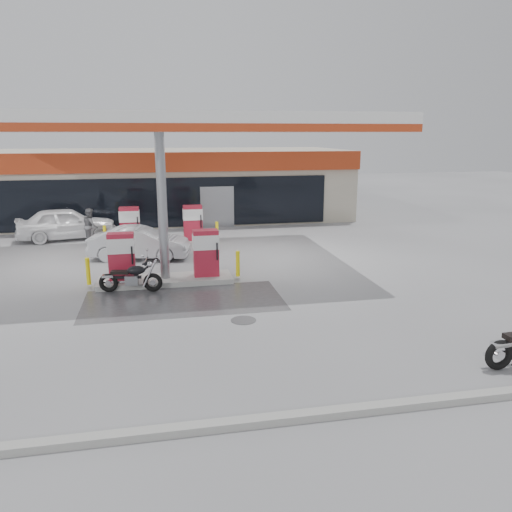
% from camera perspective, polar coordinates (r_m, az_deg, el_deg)
% --- Properties ---
extents(ground, '(90.00, 90.00, 0.00)m').
position_cam_1_polar(ground, '(15.42, -10.11, -5.14)').
color(ground, gray).
rests_on(ground, ground).
extents(wet_patch, '(6.00, 3.00, 0.00)m').
position_cam_1_polar(wet_patch, '(15.44, -8.25, -5.04)').
color(wet_patch, '#4C4C4F').
rests_on(wet_patch, ground).
extents(drain_cover, '(0.70, 0.70, 0.01)m').
position_cam_1_polar(drain_cover, '(13.71, -1.45, -7.35)').
color(drain_cover, '#38383A').
rests_on(drain_cover, ground).
extents(kerb, '(28.00, 0.25, 0.15)m').
position_cam_1_polar(kerb, '(9.04, -8.93, -19.09)').
color(kerb, gray).
rests_on(kerb, ground).
extents(store_building, '(22.00, 8.22, 4.00)m').
position_cam_1_polar(store_building, '(30.68, -11.02, 8.10)').
color(store_building, beige).
rests_on(store_building, ground).
extents(canopy, '(16.00, 10.02, 5.51)m').
position_cam_1_polar(canopy, '(19.60, -11.16, 14.51)').
color(canopy, silver).
rests_on(canopy, ground).
extents(pump_island_near, '(5.14, 1.30, 1.78)m').
position_cam_1_polar(pump_island_near, '(17.14, -10.38, -0.74)').
color(pump_island_near, '#9E9E99').
rests_on(pump_island_near, ground).
extents(pump_island_far, '(5.14, 1.30, 1.78)m').
position_cam_1_polar(pump_island_far, '(23.00, -10.69, 2.97)').
color(pump_island_far, '#9E9E99').
rests_on(pump_island_far, ground).
extents(parked_motorcycle, '(2.03, 0.80, 1.04)m').
position_cam_1_polar(parked_motorcycle, '(16.45, -14.03, -2.44)').
color(parked_motorcycle, black).
rests_on(parked_motorcycle, ground).
extents(sedan_white, '(4.80, 2.70, 1.54)m').
position_cam_1_polar(sedan_white, '(25.52, -20.85, 3.50)').
color(sedan_white, white).
rests_on(sedan_white, ground).
extents(attendant, '(0.78, 0.91, 1.64)m').
position_cam_1_polar(attendant, '(24.15, -18.39, 3.28)').
color(attendant, slate).
rests_on(attendant, ground).
extents(hatchback_silver, '(4.16, 2.17, 1.31)m').
position_cam_1_polar(hatchback_silver, '(20.67, -13.15, 1.46)').
color(hatchback_silver, '#AEB2B7').
rests_on(hatchback_silver, ground).
extents(parked_car_left, '(4.62, 3.19, 1.24)m').
position_cam_1_polar(parked_car_left, '(29.25, -19.74, 4.52)').
color(parked_car_left, '#16174C').
rests_on(parked_car_left, ground).
extents(parked_car_right, '(3.96, 2.01, 1.07)m').
position_cam_1_polar(parked_car_right, '(29.31, -2.01, 5.18)').
color(parked_car_right, black).
rests_on(parked_car_right, ground).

